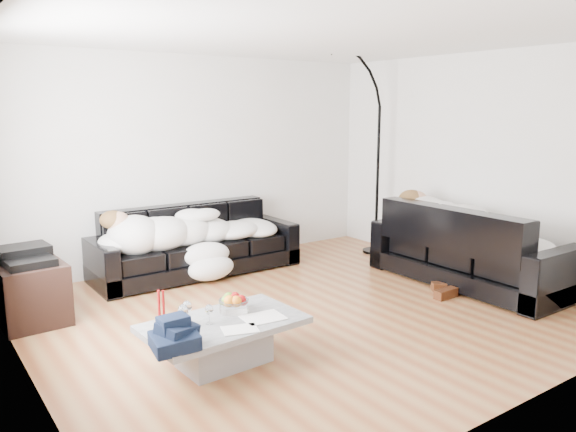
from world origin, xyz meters
TOP-DOWN VIEW (x-y plane):
  - ground at (0.00, 0.00)m, footprint 5.00×5.00m
  - wall_back at (0.00, 2.25)m, footprint 5.00×0.02m
  - wall_left at (-2.50, 0.00)m, footprint 0.02×4.50m
  - wall_right at (2.50, 0.00)m, footprint 0.02×4.50m
  - ceiling at (0.00, 0.00)m, footprint 5.00×5.00m
  - sofa_back at (-0.30, 1.78)m, footprint 2.45×0.85m
  - sofa_right at (2.05, -0.35)m, footprint 0.95×2.23m
  - sleeper_back at (-0.30, 1.73)m, footprint 2.07×0.72m
  - sleeper_right at (2.05, -0.35)m, footprint 0.81×1.91m
  - teal_cushion at (1.99, 0.34)m, footprint 0.42×0.38m
  - coffee_table at (-1.22, -0.57)m, footprint 1.24×0.76m
  - fruit_bowl at (-1.05, -0.43)m, footprint 0.26×0.26m
  - wine_glass_a at (-1.47, -0.47)m, footprint 0.08×0.08m
  - wine_glass_b at (-1.53, -0.53)m, footprint 0.08×0.08m
  - wine_glass_c at (-1.33, -0.56)m, footprint 0.08×0.08m
  - candle_left at (-1.64, -0.34)m, footprint 0.06×0.06m
  - candle_right at (-1.60, -0.34)m, footprint 0.05×0.05m
  - newspaper_a at (-0.94, -0.69)m, footprint 0.34×0.27m
  - newspaper_b at (-1.21, -0.79)m, footprint 0.30×0.25m
  - navy_jacket at (-1.70, -0.80)m, footprint 0.38×0.34m
  - shoes at (1.51, -0.48)m, footprint 0.54×0.43m
  - av_cabinet at (-2.25, 1.30)m, footprint 0.60×0.84m
  - stereo at (-2.25, 1.30)m, footprint 0.46×0.37m
  - floor_lamp at (2.16, 1.27)m, footprint 0.95×0.68m

SIDE VIEW (x-z plane):
  - ground at x=0.00m, z-range 0.00..0.00m
  - shoes at x=1.51m, z-range 0.00..0.11m
  - coffee_table at x=-1.22m, z-range 0.00..0.35m
  - av_cabinet at x=-2.25m, z-range 0.00..0.56m
  - newspaper_b at x=-1.21m, z-range 0.36..0.36m
  - newspaper_a at x=-0.94m, z-range 0.36..0.36m
  - sofa_back at x=-0.30m, z-range 0.00..0.80m
  - wine_glass_c at x=-1.33m, z-range 0.35..0.50m
  - fruit_bowl at x=-1.05m, z-range 0.35..0.50m
  - wine_glass_a at x=-1.47m, z-range 0.35..0.53m
  - wine_glass_b at x=-1.53m, z-range 0.35..0.53m
  - sofa_right at x=2.05m, z-range 0.00..0.90m
  - candle_right at x=-1.60m, z-range 0.35..0.61m
  - candle_left at x=-1.64m, z-range 0.35..0.62m
  - navy_jacket at x=-1.70m, z-range 0.43..0.59m
  - sleeper_back at x=-0.30m, z-range 0.42..0.83m
  - stereo at x=-2.25m, z-range 0.56..0.69m
  - sleeper_right at x=2.05m, z-range 0.42..0.89m
  - teal_cushion at x=1.99m, z-range 0.62..0.82m
  - floor_lamp at x=2.16m, z-range 0.00..2.42m
  - wall_back at x=0.00m, z-range 0.00..2.60m
  - wall_left at x=-2.50m, z-range 0.00..2.60m
  - wall_right at x=2.50m, z-range 0.00..2.60m
  - ceiling at x=0.00m, z-range 2.60..2.60m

